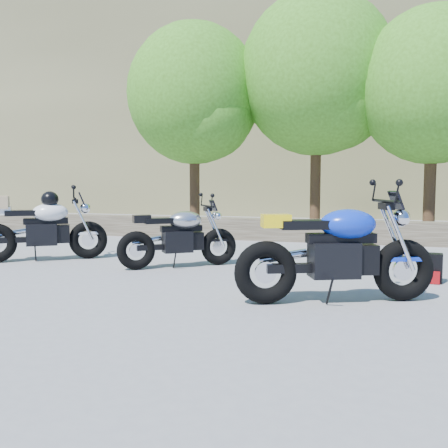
{
  "coord_description": "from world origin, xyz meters",
  "views": [
    {
      "loc": [
        2.27,
        -5.97,
        1.37
      ],
      "look_at": [
        0.2,
        1.0,
        0.75
      ],
      "focal_mm": 40.0,
      "sensor_mm": 36.0,
      "label": 1
    }
  ],
  "objects_px": {
    "silver_bike": "(179,237)",
    "blue_bike": "(337,253)",
    "white_bike": "(42,227)",
    "backpack": "(431,268)"
  },
  "relations": [
    {
      "from": "silver_bike",
      "to": "blue_bike",
      "type": "relative_size",
      "value": 0.75
    },
    {
      "from": "silver_bike",
      "to": "blue_bike",
      "type": "height_order",
      "value": "blue_bike"
    },
    {
      "from": "white_bike",
      "to": "blue_bike",
      "type": "height_order",
      "value": "white_bike"
    },
    {
      "from": "silver_bike",
      "to": "backpack",
      "type": "bearing_deg",
      "value": -39.04
    },
    {
      "from": "white_bike",
      "to": "backpack",
      "type": "height_order",
      "value": "white_bike"
    },
    {
      "from": "silver_bike",
      "to": "white_bike",
      "type": "xyz_separation_m",
      "value": [
        -2.52,
        -0.05,
        0.11
      ]
    },
    {
      "from": "white_bike",
      "to": "backpack",
      "type": "xyz_separation_m",
      "value": [
        6.25,
        -0.12,
        -0.4
      ]
    },
    {
      "from": "blue_bike",
      "to": "white_bike",
      "type": "bearing_deg",
      "value": 140.27
    },
    {
      "from": "silver_bike",
      "to": "blue_bike",
      "type": "distance_m",
      "value": 3.07
    },
    {
      "from": "silver_bike",
      "to": "blue_bike",
      "type": "xyz_separation_m",
      "value": [
        2.58,
        -1.67,
        0.09
      ]
    }
  ]
}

